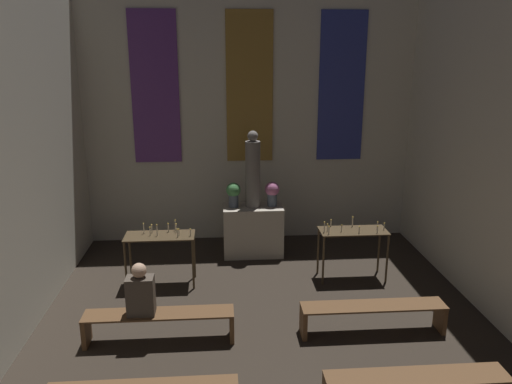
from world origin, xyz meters
name	(u,v)px	position (x,y,z in m)	size (l,w,h in m)	color
wall_back	(249,112)	(0.00, 10.02, 2.62)	(6.77, 0.16, 5.18)	beige
altar	(253,230)	(0.00, 9.05, 0.48)	(1.13, 0.64, 0.96)	#BCB29E
statue	(253,172)	(0.00, 9.05, 1.63)	(0.28, 0.28, 1.44)	slate
flower_vase_left	(233,193)	(-0.37, 9.05, 1.23)	(0.27, 0.27, 0.47)	#4C5666
flower_vase_right	(272,192)	(0.37, 9.05, 1.23)	(0.27, 0.27, 0.47)	#4C5666
candle_rack_left	(160,242)	(-1.62, 7.84, 0.75)	(1.14, 0.50, 1.07)	#473823
candle_rack_right	(353,237)	(1.62, 7.84, 0.75)	(1.14, 0.50, 1.06)	#473823
pew_back_left	(159,320)	(-1.46, 6.08, 0.31)	(2.00, 0.36, 0.43)	brown
pew_back_right	(373,312)	(1.46, 6.08, 0.31)	(2.00, 0.36, 0.43)	brown
person_seated	(140,292)	(-1.68, 6.08, 0.74)	(0.36, 0.24, 0.72)	#4C4238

